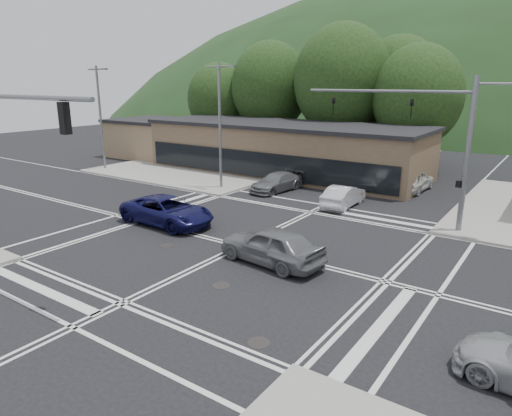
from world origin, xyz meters
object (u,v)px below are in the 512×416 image
Objects in this scene: car_queue_b at (413,180)px; car_northbound at (277,182)px; car_blue_west at (167,211)px; car_grey_center at (272,245)px; car_queue_a at (343,196)px.

car_queue_b reaches higher than car_northbound.
car_queue_b is at bearing -28.63° from car_blue_west.
car_queue_b is at bearing -177.05° from car_grey_center.
car_queue_a is at bearing -2.68° from car_northbound.
car_queue_b reaches higher than car_queue_a.
car_queue_b is (1.04, 17.32, -0.03)m from car_grey_center.
car_queue_a is (-1.36, 10.55, -0.15)m from car_grey_center.
car_grey_center is at bearing -99.81° from car_blue_west.
car_grey_center is 13.64m from car_northbound.
car_grey_center is 1.18× the size of car_queue_a.
car_northbound is at bearing -12.23° from car_queue_a.
car_blue_west is 7.97m from car_grey_center.
car_queue_a is at bearing 73.14° from car_queue_b.
car_queue_b is at bearing -110.84° from car_queue_a.
car_grey_center is at bearing 96.06° from car_queue_a.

